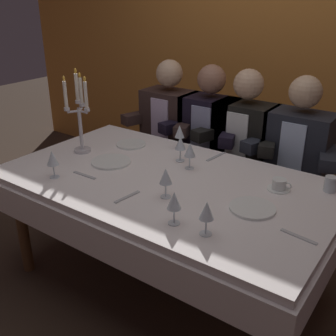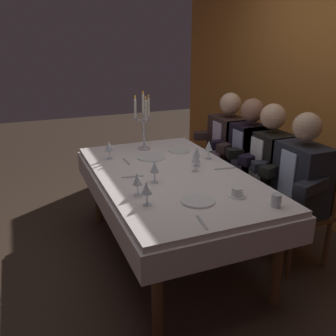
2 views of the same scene
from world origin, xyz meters
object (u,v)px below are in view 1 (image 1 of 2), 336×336
(water_tumbler_0, at_px, (331,184))
(seated_diner_2, at_px, (244,139))
(wine_glass_0, at_px, (52,159))
(dinner_plate_2, at_px, (131,144))
(wine_glass_2, at_px, (180,132))
(wine_glass_5, at_px, (180,143))
(seated_diner_3, at_px, (298,150))
(candelabra, at_px, (79,117))
(wine_glass_6, at_px, (174,201))
(seated_diner_1, at_px, (210,131))
(dining_table, at_px, (166,197))
(wine_glass_4, at_px, (207,212))
(wine_glass_3, at_px, (190,150))
(dinner_plate_0, at_px, (111,162))
(dinner_plate_1, at_px, (252,208))
(wine_glass_1, at_px, (166,177))
(coffee_cup_0, at_px, (279,185))
(seated_diner_0, at_px, (170,123))

(water_tumbler_0, bearing_deg, seated_diner_2, 145.74)
(wine_glass_0, bearing_deg, dinner_plate_2, 88.24)
(wine_glass_2, xyz_separation_m, wine_glass_5, (0.13, -0.18, 0.00))
(wine_glass_5, height_order, seated_diner_3, seated_diner_3)
(candelabra, relative_size, wine_glass_6, 3.35)
(dinner_plate_2, height_order, wine_glass_6, wine_glass_6)
(wine_glass_0, bearing_deg, candelabra, 113.75)
(wine_glass_2, relative_size, water_tumbler_0, 1.95)
(wine_glass_6, relative_size, seated_diner_1, 0.13)
(dining_table, height_order, seated_diner_1, seated_diner_1)
(wine_glass_4, bearing_deg, wine_glass_3, 128.40)
(dinner_plate_2, bearing_deg, wine_glass_6, -38.96)
(dining_table, bearing_deg, dinner_plate_0, -178.23)
(wine_glass_0, relative_size, wine_glass_3, 1.00)
(wine_glass_5, relative_size, seated_diner_1, 0.13)
(wine_glass_2, bearing_deg, dinner_plate_1, -32.48)
(seated_diner_1, xyz_separation_m, seated_diner_3, (0.68, 0.00, 0.00))
(dinner_plate_0, relative_size, wine_glass_1, 1.49)
(wine_glass_4, distance_m, wine_glass_6, 0.17)
(dining_table, bearing_deg, wine_glass_6, -49.55)
(water_tumbler_0, bearing_deg, dinner_plate_0, -162.10)
(coffee_cup_0, xyz_separation_m, seated_diner_1, (-0.80, 0.64, -0.03))
(wine_glass_4, bearing_deg, wine_glass_2, 130.32)
(wine_glass_6, bearing_deg, dinner_plate_1, 54.02)
(wine_glass_3, relative_size, wine_glass_5, 1.00)
(dinner_plate_2, height_order, seated_diner_2, seated_diner_2)
(dining_table, distance_m, wine_glass_5, 0.36)
(candelabra, relative_size, dinner_plate_0, 2.25)
(dinner_plate_2, distance_m, wine_glass_3, 0.56)
(candelabra, relative_size, coffee_cup_0, 4.16)
(dinner_plate_2, relative_size, wine_glass_5, 1.23)
(seated_diner_2, bearing_deg, coffee_cup_0, -51.54)
(wine_glass_4, relative_size, coffee_cup_0, 1.24)
(dining_table, xyz_separation_m, candelabra, (-0.69, 0.02, 0.36))
(wine_glass_3, bearing_deg, seated_diner_1, 110.49)
(dinner_plate_1, bearing_deg, seated_diner_0, 141.22)
(wine_glass_3, relative_size, coffee_cup_0, 1.24)
(wine_glass_4, height_order, water_tumbler_0, wine_glass_4)
(wine_glass_5, bearing_deg, wine_glass_1, -64.87)
(wine_glass_1, xyz_separation_m, seated_diner_0, (-0.73, 1.07, -0.12))
(wine_glass_2, distance_m, coffee_cup_0, 0.82)
(candelabra, bearing_deg, water_tumbler_0, 13.63)
(wine_glass_2, bearing_deg, seated_diner_3, 33.54)
(dinner_plate_1, bearing_deg, wine_glass_5, 154.36)
(wine_glass_1, relative_size, wine_glass_2, 1.00)
(seated_diner_2, bearing_deg, seated_diner_0, 180.00)
(wine_glass_5, bearing_deg, water_tumbler_0, 7.62)
(dinner_plate_2, bearing_deg, seated_diner_0, 98.44)
(dining_table, distance_m, coffee_cup_0, 0.65)
(wine_glass_2, relative_size, seated_diner_3, 0.13)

